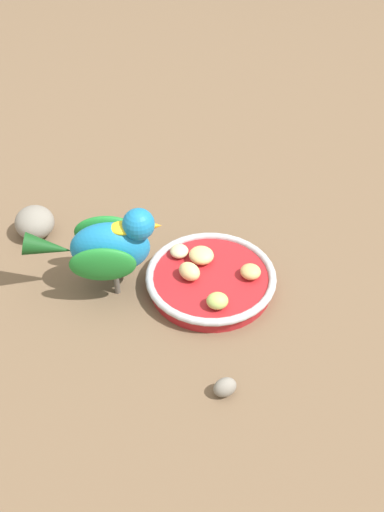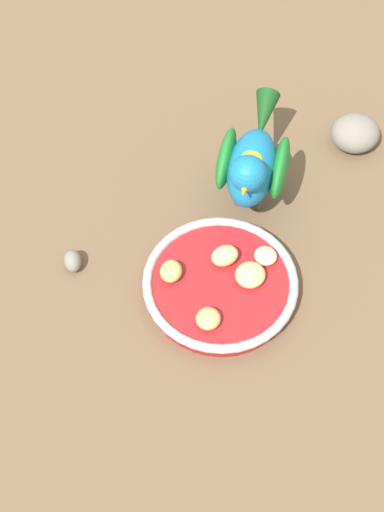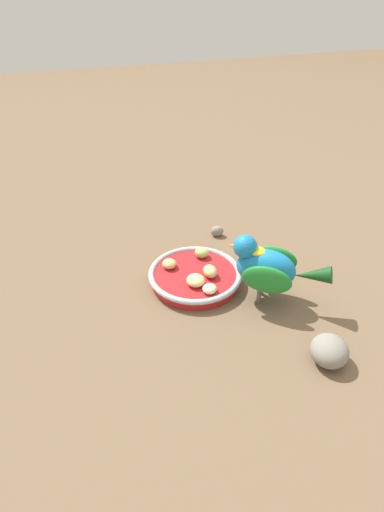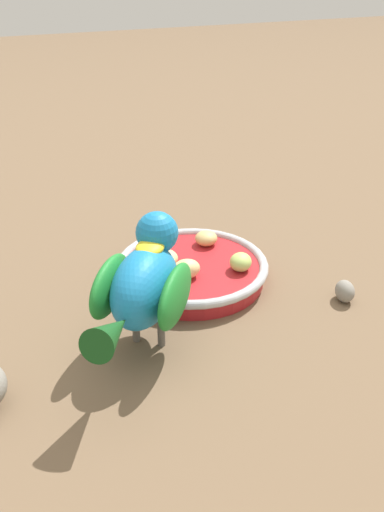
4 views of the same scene
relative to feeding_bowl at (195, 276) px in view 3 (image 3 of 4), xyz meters
The scene contains 10 objects.
ground_plane 0.04m from the feeding_bowl, 45.01° to the right, with size 4.00×4.00×0.00m, color brown.
feeding_bowl is the anchor object (origin of this frame).
apple_piece_0 0.06m from the feeding_bowl, 31.76° to the right, with size 0.03×0.03×0.02m, color #B2CC66.
apple_piece_1 0.06m from the feeding_bowl, behind, with size 0.03×0.03×0.02m, color beige.
apple_piece_2 0.04m from the feeding_bowl, 123.08° to the right, with size 0.03×0.03×0.02m, color #E5C67F.
apple_piece_3 0.06m from the feeding_bowl, 50.70° to the left, with size 0.03×0.03×0.02m, color tan.
apple_piece_4 0.04m from the feeding_bowl, 163.39° to the left, with size 0.04×0.03×0.02m, color #E5C67F.
parrot 0.15m from the feeding_bowl, 129.85° to the right, with size 0.14×0.17×0.13m.
rock_large 0.29m from the feeding_bowl, 152.13° to the right, with size 0.06×0.06×0.05m, color gray.
pebble_0 0.18m from the feeding_bowl, 34.58° to the right, with size 0.03×0.02×0.02m, color gray.
Camera 3 is at (-0.68, 0.24, 0.54)m, focal length 30.94 mm.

